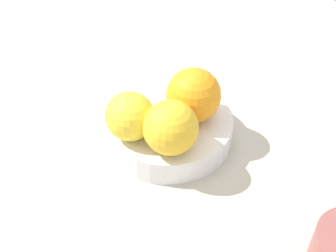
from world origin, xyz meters
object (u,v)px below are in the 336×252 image
(orange_in_bowl_0, at_px, (171,128))
(orange_in_bowl_2, at_px, (130,116))
(fruit_bowl, at_px, (168,128))
(orange_in_bowl_1, at_px, (193,95))

(orange_in_bowl_0, relative_size, orange_in_bowl_2, 1.09)
(fruit_bowl, bearing_deg, orange_in_bowl_2, 60.97)
(fruit_bowl, xyz_separation_m, orange_in_bowl_0, (-0.03, 0.05, 0.05))
(fruit_bowl, bearing_deg, orange_in_bowl_0, 118.97)
(orange_in_bowl_0, bearing_deg, orange_in_bowl_2, 0.13)
(orange_in_bowl_1, bearing_deg, fruit_bowl, 31.46)
(orange_in_bowl_0, bearing_deg, orange_in_bowl_1, -90.39)
(orange_in_bowl_2, bearing_deg, fruit_bowl, -119.03)
(orange_in_bowl_0, relative_size, orange_in_bowl_1, 0.94)
(fruit_bowl, relative_size, orange_in_bowl_0, 2.59)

